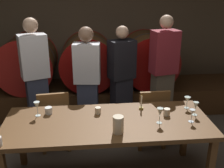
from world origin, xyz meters
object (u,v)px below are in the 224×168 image
wine_glass_left (160,112)px  wine_glass_far_right (196,106)px  cup_far_right (167,112)px  guest_far_right (163,73)px  pitcher (118,125)px  wine_glass_center (192,113)px  guest_center_right (122,77)px  chair_left (55,117)px  wine_barrel_center (88,61)px  dining_table (107,127)px  wine_glass_far_left (37,106)px  guest_far_left (36,77)px  wine_barrel_right (148,59)px  chair_right (152,115)px  guest_center_left (87,80)px  cup_center_right (98,110)px  wine_glass_right (187,100)px  candle_center (141,105)px  wine_barrel_left (28,63)px  cup_center_left (49,110)px

wine_glass_left → wine_glass_far_right: size_ratio=1.09×
wine_glass_left → cup_far_right: wine_glass_left is taller
guest_far_right → pitcher: (-0.84, -1.40, -0.04)m
wine_glass_center → guest_center_right: bearing=112.9°
chair_left → wine_glass_left: bearing=141.1°
wine_barrel_center → cup_far_right: (0.87, -1.85, -0.10)m
dining_table → wine_glass_far_left: wine_glass_far_left is taller
wine_glass_far_left → wine_glass_center: wine_glass_far_left is taller
guest_far_left → guest_far_right: size_ratio=0.99×
wine_barrel_right → chair_right: 1.37m
guest_center_left → cup_center_right: size_ratio=20.86×
wine_glass_right → wine_glass_left: bearing=-141.9°
guest_center_left → cup_center_right: 0.99m
wine_barrel_right → wine_glass_center: wine_barrel_right is taller
guest_center_left → candle_center: guest_center_left is taller
guest_center_left → wine_barrel_right: bearing=-138.4°
guest_center_left → wine_glass_far_right: guest_center_left is taller
guest_center_left → wine_glass_far_left: bearing=66.2°
wine_barrel_right → guest_far_right: guest_far_right is taller
chair_right → guest_center_right: guest_center_right is taller
chair_right → guest_center_left: 1.07m
wine_barrel_left → cup_far_right: (1.88, -1.85, -0.10)m
cup_center_right → candle_center: bearing=7.3°
wine_barrel_right → wine_glass_left: wine_barrel_right is taller
wine_barrel_center → guest_far_left: (-0.77, -0.72, -0.01)m
wine_glass_far_left → wine_barrel_center: bearing=71.0°
dining_table → cup_center_right: bearing=116.6°
candle_center → guest_center_left: bearing=124.5°
dining_table → cup_center_right: size_ratio=29.08×
guest_center_left → wine_glass_far_right: (1.21, -1.12, 0.05)m
wine_barrel_right → wine_glass_far_right: wine_barrel_right is taller
wine_barrel_center → wine_glass_far_right: size_ratio=5.74×
dining_table → wine_glass_center: 0.93m
chair_left → wine_barrel_center: bearing=-117.1°
chair_left → guest_far_right: size_ratio=0.50×
wine_barrel_center → cup_center_right: size_ratio=11.92×
candle_center → wine_glass_right: candle_center is taller
wine_glass_right → guest_center_left: bearing=141.6°
wine_glass_far_right → cup_center_right: bearing=172.7°
dining_table → candle_center: (0.42, 0.26, 0.13)m
chair_right → chair_left: bearing=-4.9°
wine_barrel_right → cup_far_right: size_ratio=11.25×
dining_table → guest_center_left: guest_center_left is taller
chair_left → wine_glass_left: wine_glass_left is taller
wine_barrel_center → wine_glass_center: (1.09, -2.02, -0.03)m
guest_center_left → pitcher: (0.29, -1.42, 0.03)m
guest_center_right → wine_barrel_left: bearing=-44.6°
cup_center_left → wine_glass_right: bearing=-0.2°
chair_left → cup_center_right: (0.57, -0.50, 0.32)m
guest_center_right → wine_glass_center: size_ratio=10.94×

